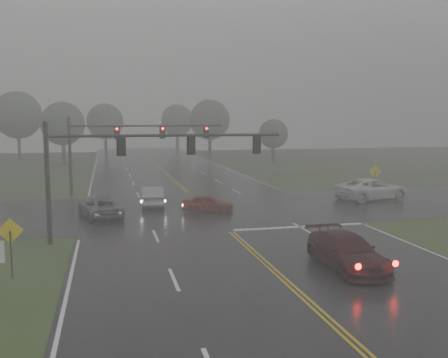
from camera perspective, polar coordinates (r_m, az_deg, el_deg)
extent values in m
plane|color=#2D401B|center=(17.26, 12.72, -16.25)|extent=(180.00, 180.00, 0.00)
cube|color=black|center=(35.59, -1.52, -3.99)|extent=(18.00, 160.00, 0.02)
cube|color=black|center=(37.52, -2.14, -3.43)|extent=(120.00, 14.00, 0.02)
cube|color=white|center=(31.61, 8.64, -5.47)|extent=(8.50, 0.50, 0.01)
imported|color=black|center=(23.54, 13.80, -9.92)|extent=(2.23, 5.34, 1.54)
imported|color=maroon|center=(36.11, -1.83, -3.83)|extent=(3.96, 2.49, 1.26)
imported|color=#979A9E|center=(38.90, -8.15, -3.12)|extent=(1.94, 4.78, 1.54)
imported|color=#56585D|center=(35.38, -13.97, -4.26)|extent=(3.43, 5.39, 1.38)
imported|color=white|center=(43.58, 16.50, -2.26)|extent=(6.82, 4.20, 1.76)
cylinder|color=black|center=(28.09, -19.49, -0.52)|extent=(0.26, 0.26, 6.59)
cylinder|color=black|center=(27.89, -19.71, 4.71)|extent=(0.16, 0.16, 0.73)
cylinder|color=black|center=(27.92, -6.37, 4.98)|extent=(12.92, 0.16, 0.16)
cube|color=black|center=(27.75, -11.67, 3.73)|extent=(0.31, 0.26, 0.96)
cube|color=black|center=(27.90, -11.68, 3.75)|extent=(0.50, 0.03, 1.14)
cube|color=black|center=(28.13, -3.74, 3.90)|extent=(0.31, 0.26, 0.96)
cube|color=black|center=(28.27, -3.78, 3.91)|extent=(0.50, 0.03, 1.14)
cube|color=black|center=(29.02, 3.85, 3.99)|extent=(0.31, 0.26, 0.96)
cube|color=black|center=(29.16, 3.77, 4.01)|extent=(0.50, 0.03, 1.14)
cylinder|color=black|center=(45.12, -17.18, 2.45)|extent=(0.27, 0.27, 6.91)
cylinder|color=black|center=(45.01, -17.30, 5.86)|extent=(0.17, 0.17, 0.77)
cylinder|color=black|center=(45.04, -8.75, 6.03)|extent=(13.36, 0.17, 0.17)
cube|color=black|center=(44.92, -12.15, 5.22)|extent=(0.33, 0.27, 1.01)
cube|color=black|center=(45.07, -12.15, 5.23)|extent=(0.53, 0.03, 1.20)
cylinder|color=#FF0C05|center=(44.76, -12.15, 5.62)|extent=(0.21, 0.06, 0.21)
cube|color=black|center=(45.18, -7.04, 5.33)|extent=(0.33, 0.27, 1.01)
cube|color=black|center=(45.33, -7.06, 5.34)|extent=(0.53, 0.03, 1.20)
cylinder|color=#FF0C05|center=(45.02, -7.02, 5.73)|extent=(0.21, 0.06, 0.21)
cube|color=black|center=(45.79, -2.02, 5.40)|extent=(0.33, 0.27, 1.01)
cube|color=black|center=(45.94, -2.06, 5.41)|extent=(0.53, 0.03, 1.20)
cylinder|color=#FF0C05|center=(45.63, -1.99, 5.79)|extent=(0.21, 0.06, 0.21)
cylinder|color=black|center=(23.05, -23.14, -7.99)|extent=(0.07, 0.07, 2.06)
cube|color=yellow|center=(22.85, -23.25, -5.47)|extent=(1.08, 0.10, 1.08)
cylinder|color=black|center=(44.14, 16.86, -0.65)|extent=(0.08, 0.08, 2.30)
cube|color=yellow|center=(44.04, 16.89, 0.84)|extent=(1.21, 0.12, 1.21)
cylinder|color=#30281F|center=(75.33, -17.84, 2.80)|extent=(0.55, 0.55, 3.50)
sphere|color=#32432D|center=(75.17, -17.96, 6.05)|extent=(6.21, 6.21, 6.21)
cylinder|color=#30281F|center=(84.26, -1.63, 3.64)|extent=(0.58, 0.58, 3.79)
sphere|color=#32432D|center=(84.12, -1.64, 6.79)|extent=(6.74, 6.74, 6.74)
cylinder|color=#30281F|center=(91.58, -13.36, 3.66)|extent=(0.55, 0.55, 3.61)
sphere|color=#32432D|center=(91.45, -13.44, 6.42)|extent=(6.42, 6.42, 6.42)
cylinder|color=#30281F|center=(77.85, 5.63, 2.88)|extent=(0.57, 0.57, 2.55)
sphere|color=#32432D|center=(77.70, 5.66, 5.17)|extent=(4.53, 4.53, 4.53)
cylinder|color=#30281F|center=(86.56, -22.36, 3.35)|extent=(0.50, 0.50, 4.23)
sphere|color=#32432D|center=(86.44, -22.52, 6.78)|extent=(7.53, 7.53, 7.53)
cylinder|color=#30281F|center=(104.02, -5.36, 4.21)|extent=(0.62, 0.62, 3.70)
sphere|color=#32432D|center=(103.91, -5.39, 6.71)|extent=(6.58, 6.58, 6.58)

